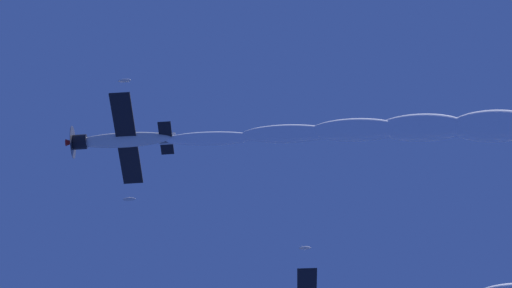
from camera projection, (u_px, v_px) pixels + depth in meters
airplane_lead at (120, 140)px, 79.59m from camera, size 8.73×9.15×4.06m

